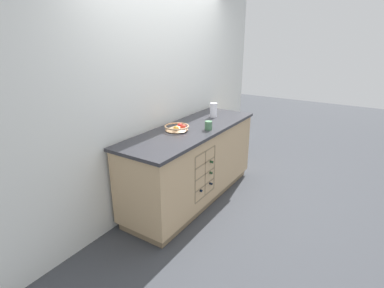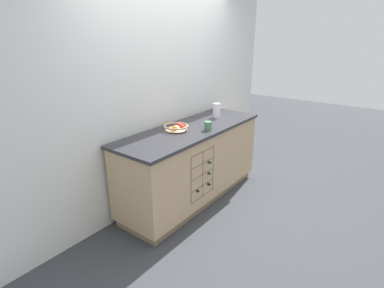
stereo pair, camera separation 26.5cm
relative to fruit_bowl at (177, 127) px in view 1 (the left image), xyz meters
The scene contains 6 objects.
ground_plane 0.99m from the fruit_bowl, 22.59° to the right, with size 14.00×14.00×0.00m, color #383A3F.
back_wall 0.48m from the fruit_bowl, 58.72° to the left, with size 4.43×0.06×2.55m, color silver.
kitchen_island 0.54m from the fruit_bowl, 23.45° to the right, with size 2.07×0.70×0.93m.
fruit_bowl is the anchor object (origin of this frame).
white_pitcher 0.77m from the fruit_bowl, ahead, with size 0.15×0.10×0.19m.
ceramic_mug 0.36m from the fruit_bowl, 49.65° to the right, with size 0.13×0.09×0.10m.
Camera 1 is at (-2.83, -1.82, 1.95)m, focal length 28.00 mm.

